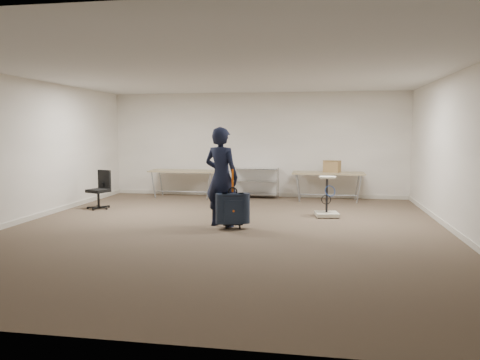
# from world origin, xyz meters

# --- Properties ---
(ground) EXTENTS (9.00, 9.00, 0.00)m
(ground) POSITION_xyz_m (0.00, 0.00, 0.00)
(ground) COLOR #4C3F2E
(ground) RESTS_ON ground
(room_shell) EXTENTS (8.00, 9.00, 9.00)m
(room_shell) POSITION_xyz_m (0.00, 1.38, 0.05)
(room_shell) COLOR beige
(room_shell) RESTS_ON ground
(folding_table_left) EXTENTS (1.80, 0.75, 0.73)m
(folding_table_left) POSITION_xyz_m (-1.90, 3.95, 0.68)
(folding_table_left) COLOR #96845C
(folding_table_left) RESTS_ON ground
(folding_table_right) EXTENTS (1.80, 0.75, 0.73)m
(folding_table_right) POSITION_xyz_m (1.90, 3.95, 0.68)
(folding_table_right) COLOR #96845C
(folding_table_right) RESTS_ON ground
(wire_shelf) EXTENTS (1.22, 0.47, 0.80)m
(wire_shelf) POSITION_xyz_m (0.00, 4.20, 0.44)
(wire_shelf) COLOR silver
(wire_shelf) RESTS_ON ground
(person) EXTENTS (0.78, 0.64, 1.85)m
(person) POSITION_xyz_m (-0.12, 0.36, 0.93)
(person) COLOR black
(person) RESTS_ON ground
(suitcase) EXTENTS (0.45, 0.34, 1.09)m
(suitcase) POSITION_xyz_m (0.13, 0.15, 0.37)
(suitcase) COLOR black
(suitcase) RESTS_ON ground
(office_chair) EXTENTS (0.53, 0.54, 0.88)m
(office_chair) POSITION_xyz_m (-3.29, 1.85, 0.27)
(office_chair) COLOR black
(office_chair) RESTS_ON ground
(equipment_cart) EXTENTS (0.52, 0.52, 0.84)m
(equipment_cart) POSITION_xyz_m (1.84, 1.67, 0.22)
(equipment_cart) COLOR silver
(equipment_cart) RESTS_ON ground
(cardboard_box) EXTENTS (0.46, 0.40, 0.29)m
(cardboard_box) POSITION_xyz_m (1.99, 4.03, 0.88)
(cardboard_box) COLOR #8C6141
(cardboard_box) RESTS_ON folding_table_right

